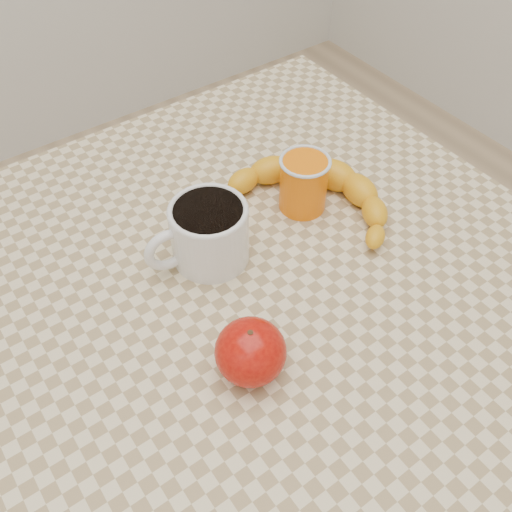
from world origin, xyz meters
TOP-DOWN VIEW (x-y plane):
  - ground at (0.00, 0.00)m, footprint 3.00×3.00m
  - table at (0.00, 0.00)m, footprint 0.80×0.80m
  - coffee_mug at (-0.04, 0.05)m, footprint 0.15×0.11m
  - orange_juice_glass at (0.12, 0.06)m, footprint 0.07×0.07m
  - apple at (-0.10, -0.12)m, footprint 0.09×0.09m
  - banana at (0.13, 0.05)m, footprint 0.42×0.44m

SIDE VIEW (x-z plane):
  - ground at x=0.00m, z-range 0.00..0.00m
  - table at x=0.00m, z-range 0.29..1.04m
  - banana at x=0.13m, z-range 0.75..0.80m
  - apple at x=-0.10m, z-range 0.75..0.82m
  - orange_juice_glass at x=0.12m, z-range 0.75..0.84m
  - coffee_mug at x=-0.04m, z-range 0.75..0.84m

